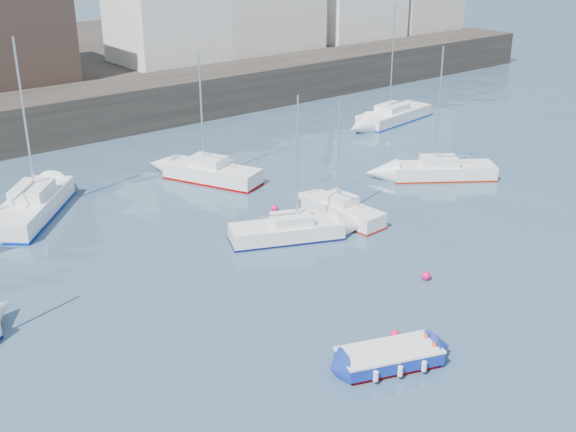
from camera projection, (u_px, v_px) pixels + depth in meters
water at (515, 368)px, 23.70m from camera, size 220.00×220.00×0.00m
quay_wall at (76, 113)px, 48.44m from camera, size 90.00×5.00×3.00m
bldg_east_d at (166, 3)px, 57.21m from camera, size 11.14×11.14×8.95m
blue_dinghy at (389, 357)px, 23.65m from camera, size 3.69×2.52×0.65m
sailboat_b at (287, 231)px, 32.98m from camera, size 5.43×3.57×6.69m
sailboat_c at (343, 211)px, 35.16m from camera, size 1.72×4.56×5.89m
sailboat_d at (443, 170)px, 40.79m from camera, size 5.80×4.82×7.38m
sailboat_f at (212, 173)px, 40.21m from camera, size 3.95×5.81×7.25m
sailboat_g at (394, 115)px, 52.05m from camera, size 6.84×3.10×8.35m
sailboat_h at (32, 206)px, 35.42m from camera, size 6.02×6.50×8.65m
buoy_near at (395, 338)px, 25.35m from camera, size 0.34×0.34×0.34m
buoy_mid at (426, 280)px, 29.46m from camera, size 0.39×0.39×0.39m
buoy_far at (275, 211)px, 36.29m from camera, size 0.36×0.36×0.36m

